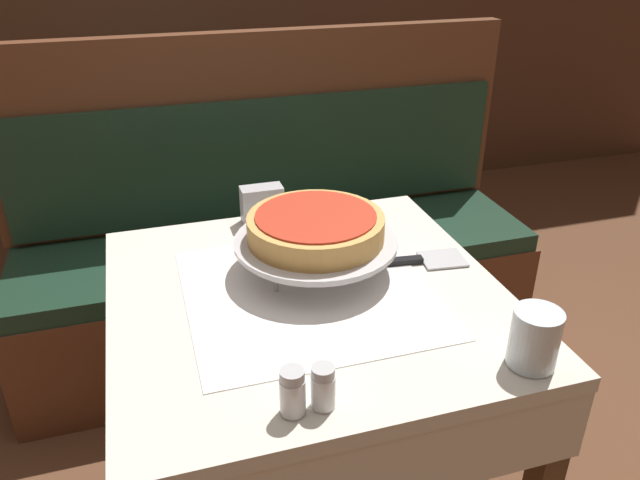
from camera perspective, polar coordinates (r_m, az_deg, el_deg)
name	(u,v)px	position (r m, az deg, el deg)	size (l,w,h in m)	color
dining_table_front	(309,336)	(1.30, -1.05, -8.76)	(0.77, 0.77, 0.73)	beige
dining_table_rear	(165,113)	(2.80, -13.99, 11.16)	(0.71, 0.71, 0.74)	#1E6B33
booth_bench	(276,265)	(2.17, -4.05, -2.34)	(1.72, 0.49, 1.07)	brown
pizza_pan_stand	(316,243)	(1.28, -0.39, -0.29)	(0.34, 0.34, 0.07)	#ADADB2
deep_dish_pizza	(316,227)	(1.27, -0.39, 1.21)	(0.28, 0.28, 0.06)	tan
pizza_server	(409,261)	(1.35, 8.16, -1.91)	(0.27, 0.09, 0.01)	#BCBCC1
water_glass_near	(535,338)	(1.09, 19.03, -8.49)	(0.08, 0.08, 0.10)	silver
salt_shaker	(293,392)	(0.95, -2.53, -13.70)	(0.04, 0.04, 0.08)	silver
pepper_shaker	(323,387)	(0.96, 0.28, -13.28)	(0.04, 0.04, 0.07)	silver
napkin_holder	(262,204)	(1.51, -5.32, 3.26)	(0.10, 0.05, 0.09)	#B2B2B7
condiment_caddy	(160,79)	(2.80, -14.41, 14.10)	(0.14, 0.14, 0.18)	black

